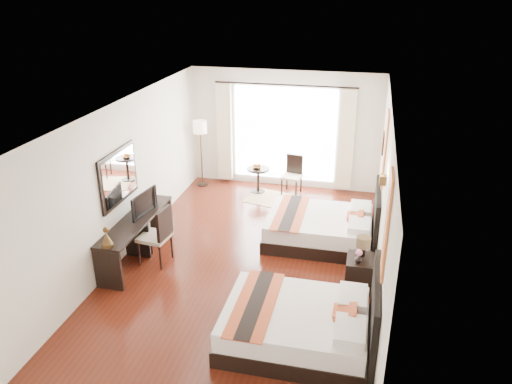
% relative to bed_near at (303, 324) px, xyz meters
% --- Properties ---
extents(floor, '(4.50, 7.50, 0.01)m').
position_rel_bed_near_xyz_m(floor, '(-1.26, 1.90, -0.31)').
color(floor, '#3E150B').
rests_on(floor, ground).
extents(ceiling, '(4.50, 7.50, 0.02)m').
position_rel_bed_near_xyz_m(ceiling, '(-1.26, 1.90, 2.49)').
color(ceiling, white).
rests_on(ceiling, wall_headboard).
extents(wall_headboard, '(0.01, 7.50, 2.80)m').
position_rel_bed_near_xyz_m(wall_headboard, '(0.98, 1.90, 1.10)').
color(wall_headboard, silver).
rests_on(wall_headboard, floor).
extents(wall_desk, '(0.01, 7.50, 2.80)m').
position_rel_bed_near_xyz_m(wall_desk, '(-3.51, 1.90, 1.10)').
color(wall_desk, silver).
rests_on(wall_desk, floor).
extents(wall_window, '(4.50, 0.01, 2.80)m').
position_rel_bed_near_xyz_m(wall_window, '(-1.26, 5.64, 1.10)').
color(wall_window, silver).
rests_on(wall_window, floor).
extents(wall_entry, '(4.50, 0.01, 2.80)m').
position_rel_bed_near_xyz_m(wall_entry, '(-1.26, -1.85, 1.10)').
color(wall_entry, silver).
rests_on(wall_entry, floor).
extents(window_glass, '(2.40, 0.02, 2.20)m').
position_rel_bed_near_xyz_m(window_glass, '(-1.26, 5.63, 1.00)').
color(window_glass, white).
rests_on(window_glass, wall_window).
extents(sheer_curtain, '(2.30, 0.02, 2.10)m').
position_rel_bed_near_xyz_m(sheer_curtain, '(-1.26, 5.57, 1.00)').
color(sheer_curtain, white).
rests_on(sheer_curtain, wall_window).
extents(drape_left, '(0.35, 0.14, 2.35)m').
position_rel_bed_near_xyz_m(drape_left, '(-2.71, 5.53, 0.98)').
color(drape_left, beige).
rests_on(drape_left, floor).
extents(drape_right, '(0.35, 0.14, 2.35)m').
position_rel_bed_near_xyz_m(drape_right, '(0.19, 5.53, 0.98)').
color(drape_right, beige).
rests_on(drape_right, floor).
extents(art_panel_near, '(0.03, 0.50, 1.35)m').
position_rel_bed_near_xyz_m(art_panel_near, '(0.97, -0.00, 1.65)').
color(art_panel_near, maroon).
rests_on(art_panel_near, wall_headboard).
extents(art_panel_far, '(0.03, 0.50, 1.35)m').
position_rel_bed_near_xyz_m(art_panel_far, '(0.97, 2.99, 1.65)').
color(art_panel_far, maroon).
rests_on(art_panel_far, wall_headboard).
extents(wall_sconce, '(0.10, 0.14, 0.14)m').
position_rel_bed_near_xyz_m(wall_sconce, '(0.93, 1.58, 1.62)').
color(wall_sconce, '#443118').
rests_on(wall_sconce, wall_headboard).
extents(mirror_frame, '(0.04, 1.25, 0.95)m').
position_rel_bed_near_xyz_m(mirror_frame, '(-3.48, 1.66, 1.25)').
color(mirror_frame, black).
rests_on(mirror_frame, wall_desk).
extents(mirror_glass, '(0.01, 1.12, 0.82)m').
position_rel_bed_near_xyz_m(mirror_glass, '(-3.46, 1.66, 1.25)').
color(mirror_glass, white).
rests_on(mirror_glass, mirror_frame).
extents(bed_near, '(2.08, 1.62, 1.17)m').
position_rel_bed_near_xyz_m(bed_near, '(0.00, 0.00, 0.00)').
color(bed_near, black).
rests_on(bed_near, floor).
extents(bed_far, '(2.08, 1.62, 1.17)m').
position_rel_bed_near_xyz_m(bed_far, '(0.00, 2.99, -0.00)').
color(bed_far, black).
rests_on(bed_far, floor).
extents(nightstand, '(0.44, 0.55, 0.53)m').
position_rel_bed_near_xyz_m(nightstand, '(0.71, 1.58, -0.04)').
color(nightstand, black).
rests_on(nightstand, floor).
extents(table_lamp, '(0.23, 0.23, 0.37)m').
position_rel_bed_near_xyz_m(table_lamp, '(0.74, 1.69, 0.45)').
color(table_lamp, black).
rests_on(table_lamp, nightstand).
extents(vase, '(0.13, 0.13, 0.12)m').
position_rel_bed_near_xyz_m(vase, '(0.68, 1.46, 0.25)').
color(vase, black).
rests_on(vase, nightstand).
extents(console_desk, '(0.50, 2.20, 0.76)m').
position_rel_bed_near_xyz_m(console_desk, '(-3.25, 1.66, 0.07)').
color(console_desk, black).
rests_on(console_desk, floor).
extents(television, '(0.21, 0.77, 0.44)m').
position_rel_bed_near_xyz_m(television, '(-3.23, 1.90, 0.67)').
color(television, black).
rests_on(television, console_desk).
extents(bronze_figurine, '(0.22, 0.22, 0.30)m').
position_rel_bed_near_xyz_m(bronze_figurine, '(-3.25, 0.67, 0.60)').
color(bronze_figurine, '#443118').
rests_on(bronze_figurine, console_desk).
extents(desk_chair, '(0.55, 0.55, 1.07)m').
position_rel_bed_near_xyz_m(desk_chair, '(-2.84, 1.56, 0.02)').
color(desk_chair, tan).
rests_on(desk_chair, floor).
extents(floor_lamp, '(0.33, 0.33, 1.62)m').
position_rel_bed_near_xyz_m(floor_lamp, '(-3.21, 5.18, 1.07)').
color(floor_lamp, black).
rests_on(floor_lamp, floor).
extents(side_table, '(0.53, 0.53, 0.61)m').
position_rel_bed_near_xyz_m(side_table, '(-1.77, 5.06, -0.00)').
color(side_table, black).
rests_on(side_table, floor).
extents(fruit_bowl, '(0.26, 0.26, 0.05)m').
position_rel_bed_near_xyz_m(fruit_bowl, '(-1.80, 5.03, 0.33)').
color(fruit_bowl, '#483619').
rests_on(fruit_bowl, side_table).
extents(window_chair, '(0.49, 0.49, 0.91)m').
position_rel_bed_near_xyz_m(window_chair, '(-0.99, 5.19, -0.03)').
color(window_chair, tan).
rests_on(window_chair, floor).
extents(jute_rug, '(1.50, 1.19, 0.01)m').
position_rel_bed_near_xyz_m(jute_rug, '(-1.28, 4.70, -0.30)').
color(jute_rug, tan).
rests_on(jute_rug, floor).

